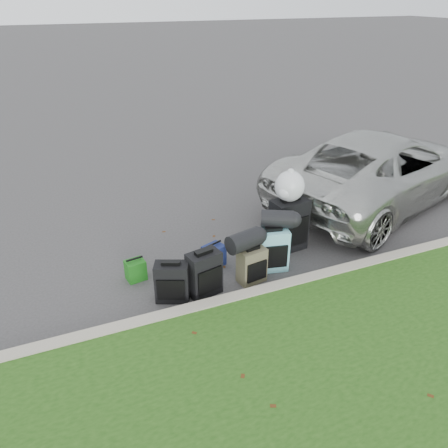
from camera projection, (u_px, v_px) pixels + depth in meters
name	position (u px, v px, depth m)	size (l,w,h in m)	color
ground	(235.00, 260.00, 6.74)	(120.00, 120.00, 0.00)	#383535
curb	(265.00, 292.00, 5.89)	(120.00, 0.18, 0.15)	#9E937F
suv	(381.00, 168.00, 8.36)	(2.26, 4.90, 1.36)	#B7B7B2
suitcase_small_black	(172.00, 282.00, 5.75)	(0.44, 0.24, 0.55)	black
suitcase_large_black_left	(204.00, 273.00, 5.86)	(0.44, 0.26, 0.63)	black
suitcase_olive	(252.00, 265.00, 6.13)	(0.38, 0.24, 0.52)	#44402D
suitcase_teal	(272.00, 250.00, 6.38)	(0.45, 0.27, 0.64)	#5C9BAC
suitcase_large_black_right	(289.00, 225.00, 6.85)	(0.56, 0.34, 0.85)	black
tote_green	(136.00, 270.00, 6.22)	(0.27, 0.21, 0.30)	#196416
tote_navy	(214.00, 255.00, 6.54)	(0.30, 0.24, 0.33)	navy
duffel_left	(245.00, 241.00, 5.95)	(0.27, 0.27, 0.50)	black
duffel_right	(277.00, 219.00, 6.27)	(0.26, 0.26, 0.46)	black
trash_bag	(290.00, 186.00, 6.56)	(0.46, 0.46, 0.46)	silver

